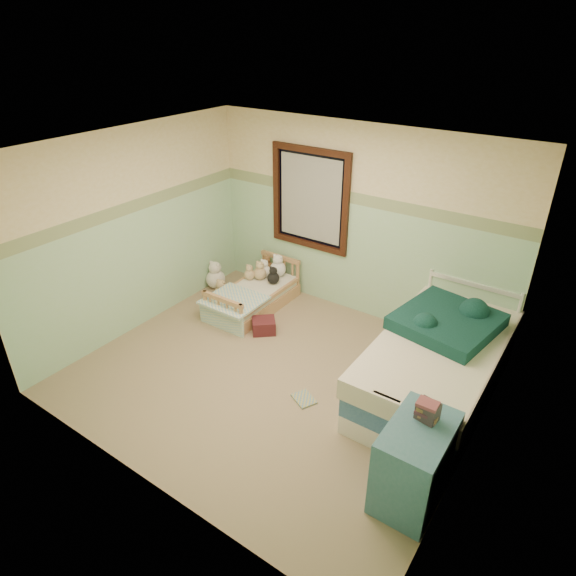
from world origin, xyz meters
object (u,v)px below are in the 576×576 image
Objects in this scene: dresser at (415,463)px; floor_book at (304,399)px; toddler_bed_frame at (254,302)px; plush_floor_cream at (216,279)px; red_pillow at (264,326)px; plush_floor_tan at (222,294)px; twin_bed_frame at (433,384)px.

floor_book is at bearing 160.67° from dresser.
plush_floor_cream is (-0.82, 0.13, 0.06)m from toddler_bed_frame.
toddler_bed_frame is 0.83m from plush_floor_cream.
dresser is at bearing -29.53° from toddler_bed_frame.
dresser is 2.59× the size of red_pillow.
red_pillow reaches higher than toddler_bed_frame.
floor_book is (1.61, -1.21, -0.07)m from toddler_bed_frame.
floor_book is at bearing -36.89° from toddler_bed_frame.
toddler_bed_frame reaches higher than floor_book.
plush_floor_cream is at bearing 143.43° from plush_floor_tan.
toddler_bed_frame is 4.59× the size of red_pillow.
plush_floor_tan is at bearing 179.31° from floor_book.
plush_floor_cream reaches higher than toddler_bed_frame.
toddler_bed_frame is 2.70m from twin_bed_frame.
dresser is (2.98, -1.69, 0.29)m from toddler_bed_frame.
twin_bed_frame reaches higher than toddler_bed_frame.
dresser is (0.31, -1.36, 0.26)m from twin_bed_frame.
plush_floor_cream is 0.41m from plush_floor_tan.
red_pillow is (-2.50, 1.27, -0.28)m from dresser.
red_pillow is at bearing -40.86° from toddler_bed_frame.
toddler_bed_frame is 3.44m from dresser.
toddler_bed_frame is at bearing 169.87° from floor_book.
plush_floor_tan is 2.38m from floor_book.
plush_floor_tan is at bearing 176.12° from twin_bed_frame.
plush_floor_tan reaches higher than toddler_bed_frame.
red_pillow is (1.30, -0.54, -0.05)m from plush_floor_cream.
dresser reaches higher than toddler_bed_frame.
twin_bed_frame is at bearing -3.88° from plush_floor_tan.
dresser is at bearing 7.43° from floor_book.
dresser is at bearing -26.97° from red_pillow.
dresser is 1.50m from floor_book.
twin_bed_frame is 7.54× the size of red_pillow.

